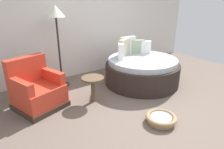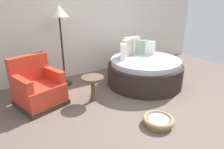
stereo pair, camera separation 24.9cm
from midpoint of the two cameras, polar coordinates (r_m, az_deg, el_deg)
ground_plane at (r=3.71m, az=11.45°, el=-10.96°), size 8.00×8.00×0.02m
back_wall at (r=5.30m, az=-6.98°, el=14.93°), size 8.00×0.12×2.78m
round_daybed at (r=4.79m, az=10.79°, el=1.05°), size 1.76×1.76×1.06m
red_armchair at (r=3.98m, az=-19.03°, el=-3.88°), size 0.99×0.99×0.94m
pet_basket at (r=3.41m, az=15.36°, el=-12.79°), size 0.51×0.51×0.13m
side_table at (r=3.85m, az=-3.80°, el=-2.00°), size 0.44×0.44×0.52m
floor_lamp at (r=4.53m, az=-13.42°, el=15.39°), size 0.40×0.40×1.82m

